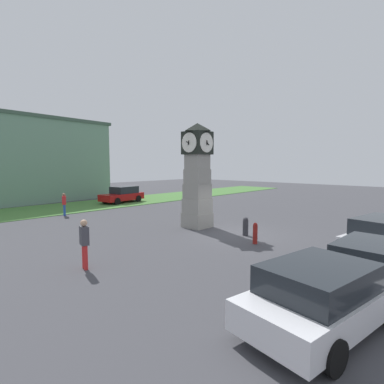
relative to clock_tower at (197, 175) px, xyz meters
name	(u,v)px	position (x,y,z in m)	size (l,w,h in m)	color
ground_plane	(236,234)	(0.10, -2.57, -2.93)	(83.72, 83.72, 0.00)	#424247
clock_tower	(197,175)	(0.00, 0.00, 0.00)	(1.78, 1.71, 5.80)	gray
bollard_near_tower	(255,233)	(-0.90, -4.28, -2.45)	(0.21, 0.21, 0.96)	maroon
bollard_mid_row	(245,226)	(0.14, -3.11, -2.46)	(0.28, 0.28, 0.93)	#333338
car_navy_sedan	(323,295)	(-5.99, -8.99, -2.18)	(4.47, 2.53, 1.47)	silver
car_near_tower	(378,266)	(-3.07, -9.44, -2.19)	(4.10, 2.20, 1.44)	silver
car_silver_hatch	(123,195)	(3.36, 12.25, -2.17)	(4.26, 2.24, 1.51)	#A51111
pedestrian_crossing_lot	(64,203)	(-3.43, 9.25, -2.04)	(0.40, 0.47, 1.58)	#264CA5
pedestrian_by_cars	(84,241)	(-7.66, -1.74, -1.96)	(0.33, 0.45, 1.70)	red
warehouse_blue_far	(14,160)	(-3.12, 20.23, 1.04)	(17.17, 8.81, 7.93)	gray
grass_verge_far	(121,202)	(3.52, 12.78, -2.91)	(50.23, 6.41, 0.04)	#477A38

